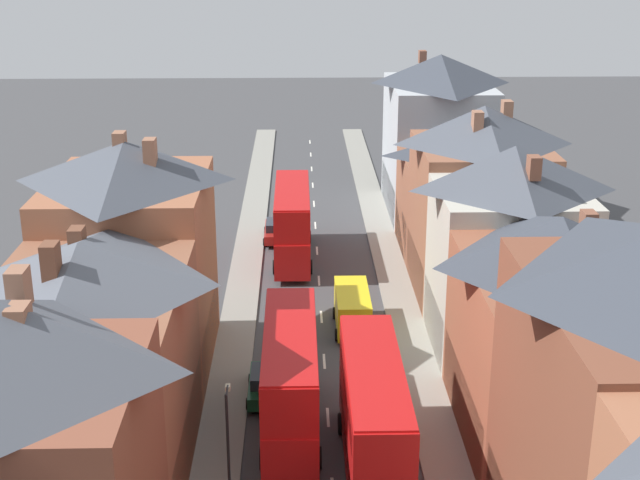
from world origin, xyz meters
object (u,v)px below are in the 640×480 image
at_px(car_parked_right_a, 266,383).
at_px(street_lamp, 228,443).
at_px(double_decker_bus_mid_street, 373,417).
at_px(car_near_silver, 276,230).
at_px(delivery_van, 352,308).
at_px(double_decker_bus_far_approaching, 292,222).
at_px(double_decker_bus_lead, 290,379).

xyz_separation_m(car_parked_right_a, street_lamp, (-1.15, -9.43, 2.45)).
bearing_deg(car_parked_right_a, double_decker_bus_mid_street, -54.47).
distance_m(car_near_silver, delivery_van, 16.95).
bearing_deg(double_decker_bus_far_approaching, double_decker_bus_mid_street, -82.44).
distance_m(double_decker_bus_lead, car_near_silver, 27.85).
height_order(double_decker_bus_mid_street, car_parked_right_a, double_decker_bus_mid_street).
xyz_separation_m(double_decker_bus_mid_street, delivery_van, (0.01, 15.00, -1.48)).
relative_size(double_decker_bus_mid_street, delivery_van, 2.08).
bearing_deg(car_parked_right_a, street_lamp, -96.96).
relative_size(car_parked_right_a, delivery_van, 0.80).
bearing_deg(double_decker_bus_lead, double_decker_bus_mid_street, -43.92).
height_order(double_decker_bus_lead, car_parked_right_a, double_decker_bus_lead).
distance_m(double_decker_bus_mid_street, street_lamp, 6.58).
height_order(double_decker_bus_far_approaching, car_parked_right_a, double_decker_bus_far_approaching).
bearing_deg(car_parked_right_a, double_decker_bus_far_approaching, 86.36).
height_order(double_decker_bus_mid_street, car_near_silver, double_decker_bus_mid_street).
bearing_deg(street_lamp, car_parked_right_a, 83.04).
distance_m(double_decker_bus_far_approaching, car_parked_right_a, 20.43).
bearing_deg(double_decker_bus_mid_street, car_parked_right_a, 125.53).
relative_size(double_decker_bus_lead, car_near_silver, 2.42).
bearing_deg(car_near_silver, double_decker_bus_lead, -87.34).
relative_size(double_decker_bus_far_approaching, delivery_van, 2.08).
distance_m(double_decker_bus_lead, car_parked_right_a, 4.15).
bearing_deg(double_decker_bus_lead, double_decker_bus_far_approaching, 90.00).
bearing_deg(street_lamp, double_decker_bus_far_approaching, 85.30).
bearing_deg(double_decker_bus_lead, car_near_silver, 92.66).
distance_m(car_near_silver, car_parked_right_a, 24.36).
bearing_deg(double_decker_bus_lead, delivery_van, 72.62).
distance_m(double_decker_bus_lead, delivery_van, 12.17).
bearing_deg(street_lamp, double_decker_bus_lead, 68.01).
xyz_separation_m(double_decker_bus_far_approaching, delivery_van, (3.61, -12.14, -1.48)).
height_order(car_parked_right_a, delivery_van, delivery_van).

